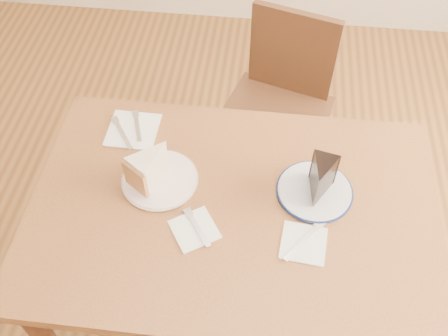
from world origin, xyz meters
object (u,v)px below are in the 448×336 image
carrot_cake (152,166)px  chocolate_cake (320,182)px  table (233,225)px  chair_far (278,107)px  plate_cream (160,180)px  plate_navy (314,191)px

carrot_cake → chocolate_cake: 0.49m
table → chair_far: 0.74m
carrot_cake → chocolate_cake: size_ratio=1.09×
carrot_cake → table: bearing=18.1°
chair_far → chocolate_cake: (0.12, -0.64, 0.34)m
plate_cream → chocolate_cake: (0.47, -0.00, 0.06)m
plate_cream → plate_navy: (0.47, 0.01, 0.00)m
carrot_cake → chocolate_cake: chocolate_cake is taller
table → chocolate_cake: 0.30m
carrot_cake → chair_far: bearing=94.9°
plate_navy → plate_cream: bearing=-178.7°
table → plate_cream: plate_cream is taller
table → plate_navy: bearing=18.7°
table → chair_far: chair_far is taller
plate_navy → carrot_cake: 0.49m
plate_navy → carrot_cake: bearing=-179.8°
chocolate_cake → plate_cream: bearing=12.9°
carrot_cake → chocolate_cake: bearing=34.2°
chair_far → plate_navy: chair_far is taller
plate_navy → chair_far: bearing=100.4°
plate_cream → table: bearing=-16.6°
table → carrot_cake: (-0.25, 0.08, 0.16)m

